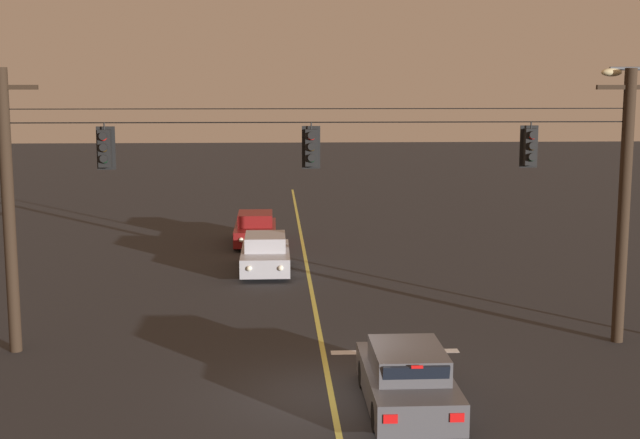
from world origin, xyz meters
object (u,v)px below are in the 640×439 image
object	(u,v)px
car_waiting_near_lane	(407,379)
car_oncoming_lead	(265,254)
traffic_light_centre	(531,147)
car_oncoming_trailing	(255,229)
traffic_light_left_inner	(311,148)
traffic_light_leftmost	(105,148)

from	to	relation	value
car_waiting_near_lane	car_oncoming_lead	world-z (taller)	same
traffic_light_centre	car_oncoming_lead	bearing A→B (deg)	126.08
traffic_light_centre	car_waiting_near_lane	size ratio (longest dim) A/B	0.28
traffic_light_centre	car_waiting_near_lane	xyz separation A→B (m)	(-3.92, -4.62, -4.72)
car_waiting_near_lane	car_oncoming_trailing	bearing A→B (deg)	100.33
traffic_light_centre	car_waiting_near_lane	bearing A→B (deg)	-130.33
traffic_light_left_inner	car_oncoming_lead	size ratio (longest dim) A/B	0.28
traffic_light_left_inner	car_oncoming_trailing	bearing A→B (deg)	96.64
traffic_light_left_inner	car_oncoming_lead	distance (m)	10.92
traffic_light_leftmost	car_oncoming_lead	world-z (taller)	traffic_light_leftmost
traffic_light_leftmost	traffic_light_centre	xyz separation A→B (m)	(11.11, 0.00, 0.00)
car_oncoming_lead	car_oncoming_trailing	distance (m)	5.85
traffic_light_leftmost	car_oncoming_trailing	world-z (taller)	traffic_light_leftmost
traffic_light_left_inner	car_oncoming_trailing	distance (m)	16.40
car_oncoming_trailing	car_oncoming_lead	bearing A→B (deg)	-85.18
traffic_light_leftmost	car_oncoming_lead	distance (m)	11.56
traffic_light_leftmost	traffic_light_left_inner	world-z (taller)	same
traffic_light_leftmost	car_oncoming_trailing	xyz separation A→B (m)	(3.50, 15.60, -4.72)
traffic_light_left_inner	car_waiting_near_lane	bearing A→B (deg)	-67.95
traffic_light_leftmost	car_oncoming_lead	xyz separation A→B (m)	(3.99, 9.76, -4.72)
traffic_light_left_inner	car_waiting_near_lane	distance (m)	6.86
traffic_light_centre	car_oncoming_lead	world-z (taller)	traffic_light_centre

